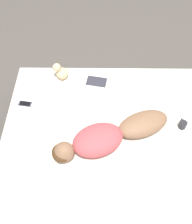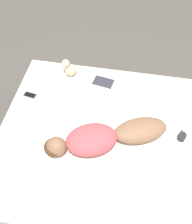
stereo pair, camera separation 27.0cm
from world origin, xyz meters
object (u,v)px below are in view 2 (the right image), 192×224
Objects in this scene: coffee_mug at (182,136)px; cell_phone at (30,95)px; open_magazine at (100,89)px; person at (104,137)px.

cell_phone is (0.28, 1.64, -0.04)m from coffee_mug.
open_magazine is 4.61× the size of coffee_mug.
person is 8.03× the size of cell_phone.
person is at bearing 102.89° from coffee_mug.
open_magazine is at bearing -64.24° from cell_phone.
open_magazine and cell_phone have the same top height.
coffee_mug reaches higher than open_magazine.
coffee_mug is (-0.50, -0.89, 0.04)m from open_magazine.
open_magazine is 1.02m from coffee_mug.
person is 1.01m from cell_phone.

